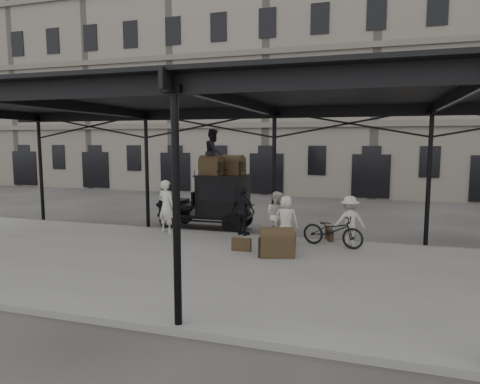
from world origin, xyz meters
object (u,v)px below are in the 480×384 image
Objects in this scene: porter_left at (166,207)px; steamer_trunk_roof_near at (211,167)px; bicycle at (333,230)px; steamer_trunk_platform at (277,244)px; taxi at (216,199)px; porter_official at (243,211)px.

steamer_trunk_roof_near reaches higher than porter_left.
porter_left is 5.98m from bicycle.
steamer_trunk_platform is (-1.43, -1.69, -0.16)m from bicycle.
bicycle is (4.72, -2.05, -0.54)m from taxi.
porter_left is 2.37m from steamer_trunk_roof_near.
porter_left reaches higher than bicycle.
porter_left is 4.97m from steamer_trunk_platform.
taxi is 2.03m from porter_official.
bicycle is at bearing -166.59° from porter_left.
taxi is at bearing 81.26° from steamer_trunk_roof_near.
bicycle is at bearing -11.26° from steamer_trunk_roof_near.
taxi is 1.32m from steamer_trunk_roof_near.
steamer_trunk_roof_near is (1.16, 1.54, 1.38)m from porter_left.
porter_official is 0.87× the size of bicycle.
taxi reaches higher than steamer_trunk_platform.
steamer_trunk_roof_near reaches higher than steamer_trunk_platform.
steamer_trunk_roof_near is at bearing 83.82° from bicycle.
porter_official is at bearing 91.51° from bicycle.
porter_official is (1.53, -1.32, -0.19)m from taxi.
porter_official is 2.44m from steamer_trunk_roof_near.
taxi is at bearing -108.73° from porter_left.
porter_official is at bearing -154.50° from porter_left.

